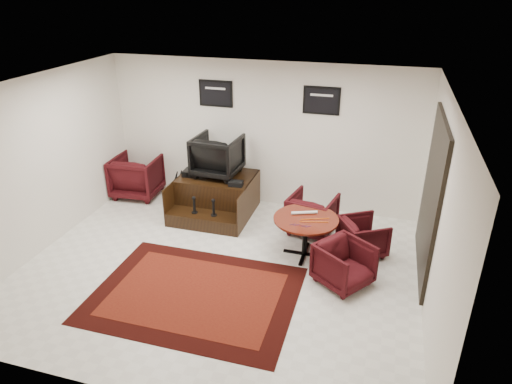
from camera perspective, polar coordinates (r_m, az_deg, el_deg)
ground at (r=7.23m, az=-4.70°, el=-9.57°), size 6.00×6.00×0.00m
room_shell at (r=6.37m, az=-1.43°, el=3.77°), size 6.02×5.02×2.81m
area_rug at (r=6.74m, az=-7.59°, el=-12.52°), size 2.87×2.15×0.01m
shine_podium at (r=8.76m, az=-4.98°, el=-0.51°), size 1.40×1.44×0.72m
shine_chair at (r=8.57m, az=-4.83°, el=4.80°), size 0.87×0.82×0.85m
shoes_pair at (r=8.74m, az=-8.25°, el=2.43°), size 0.24×0.30×0.11m
polish_kit at (r=8.21m, az=-2.53°, el=1.07°), size 0.26×0.19×0.09m
umbrella_black at (r=8.95m, az=-10.36°, el=0.32°), size 0.31×0.12×0.84m
umbrella_hooked at (r=9.11m, az=-9.81°, el=0.64°), size 0.29×0.11×0.78m
armchair_side at (r=9.70m, az=-14.64°, el=2.19°), size 0.97×0.91×0.93m
meeting_table at (r=7.29m, az=6.24°, el=-3.85°), size 1.03×1.03×0.68m
table_chair_back at (r=8.07m, az=7.04°, el=-2.48°), size 0.89×0.85×0.78m
table_chair_window at (r=7.62m, az=13.24°, el=-5.24°), size 0.87×0.88×0.68m
table_chair_corner at (r=6.82m, az=10.97°, el=-8.65°), size 0.95×0.96×0.72m
paper_roll at (r=7.36m, az=6.07°, el=-2.58°), size 0.41×0.20×0.05m
table_clutter at (r=7.16m, az=6.98°, el=-3.66°), size 0.56×0.39×0.01m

